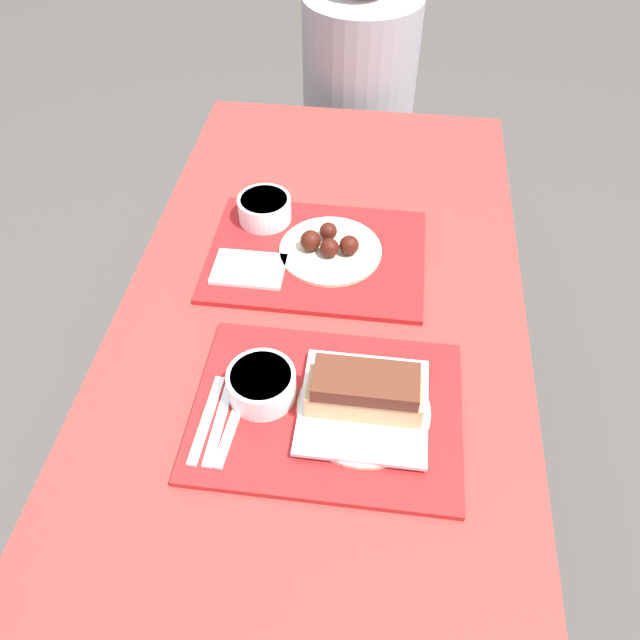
# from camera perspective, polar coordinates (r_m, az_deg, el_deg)

# --- Properties ---
(ground_plane) EXTENTS (12.00, 12.00, 0.00)m
(ground_plane) POSITION_cam_1_polar(r_m,az_deg,el_deg) (1.82, -0.02, -16.30)
(ground_plane) COLOR #4C4742
(picnic_table) EXTENTS (0.78, 1.55, 0.76)m
(picnic_table) POSITION_cam_1_polar(r_m,az_deg,el_deg) (1.26, -0.03, -3.17)
(picnic_table) COLOR maroon
(picnic_table) RESTS_ON ground_plane
(picnic_bench_far) EXTENTS (0.74, 0.28, 0.43)m
(picnic_bench_far) POSITION_cam_1_polar(r_m,az_deg,el_deg) (2.19, 3.31, 12.16)
(picnic_bench_far) COLOR maroon
(picnic_bench_far) RESTS_ON ground_plane
(tray_near) EXTENTS (0.44, 0.33, 0.01)m
(tray_near) POSITION_cam_1_polar(r_m,az_deg,el_deg) (1.04, 0.66, -8.24)
(tray_near) COLOR red
(tray_near) RESTS_ON picnic_table
(tray_far) EXTENTS (0.44, 0.33, 0.01)m
(tray_far) POSITION_cam_1_polar(r_m,az_deg,el_deg) (1.29, -0.31, 5.91)
(tray_far) COLOR red
(tray_far) RESTS_ON picnic_table
(bowl_coleslaw_near) EXTENTS (0.11, 0.11, 0.05)m
(bowl_coleslaw_near) POSITION_cam_1_polar(r_m,az_deg,el_deg) (1.03, -5.36, -5.80)
(bowl_coleslaw_near) COLOR white
(bowl_coleslaw_near) RESTS_ON tray_near
(brisket_sandwich_plate) EXTENTS (0.22, 0.22, 0.09)m
(brisket_sandwich_plate) POSITION_cam_1_polar(r_m,az_deg,el_deg) (1.01, 4.08, -7.15)
(brisket_sandwich_plate) COLOR beige
(brisket_sandwich_plate) RESTS_ON tray_near
(plastic_fork_near) EXTENTS (0.02, 0.17, 0.00)m
(plastic_fork_near) POSITION_cam_1_polar(r_m,az_deg,el_deg) (1.03, -9.14, -9.06)
(plastic_fork_near) COLOR white
(plastic_fork_near) RESTS_ON tray_near
(plastic_knife_near) EXTENTS (0.03, 0.17, 0.00)m
(plastic_knife_near) POSITION_cam_1_polar(r_m,az_deg,el_deg) (1.03, -7.94, -9.22)
(plastic_knife_near) COLOR white
(plastic_knife_near) RESTS_ON tray_near
(plastic_spoon_near) EXTENTS (0.02, 0.17, 0.00)m
(plastic_spoon_near) POSITION_cam_1_polar(r_m,az_deg,el_deg) (1.04, -10.32, -8.90)
(plastic_spoon_near) COLOR white
(plastic_spoon_near) RESTS_ON tray_near
(condiment_packet) EXTENTS (0.04, 0.03, 0.01)m
(condiment_packet) POSITION_cam_1_polar(r_m,az_deg,el_deg) (1.08, 0.74, -4.71)
(condiment_packet) COLOR #A59E93
(condiment_packet) RESTS_ON tray_near
(bowl_coleslaw_far) EXTENTS (0.11, 0.11, 0.05)m
(bowl_coleslaw_far) POSITION_cam_1_polar(r_m,az_deg,el_deg) (1.36, -5.10, 10.18)
(bowl_coleslaw_far) COLOR white
(bowl_coleslaw_far) RESTS_ON tray_far
(wings_plate_far) EXTENTS (0.21, 0.21, 0.05)m
(wings_plate_far) POSITION_cam_1_polar(r_m,az_deg,el_deg) (1.29, 0.92, 6.71)
(wings_plate_far) COLOR beige
(wings_plate_far) RESTS_ON tray_far
(napkin_far) EXTENTS (0.14, 0.10, 0.01)m
(napkin_far) POSITION_cam_1_polar(r_m,az_deg,el_deg) (1.26, -6.52, 4.66)
(napkin_far) COLOR white
(napkin_far) RESTS_ON tray_far
(person_seated_across) EXTENTS (0.34, 0.34, 0.72)m
(person_seated_across) POSITION_cam_1_polar(r_m,az_deg,el_deg) (2.00, 3.60, 20.86)
(person_seated_across) COLOR #9E9EA3
(person_seated_across) RESTS_ON picnic_bench_far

